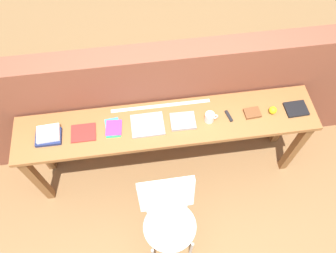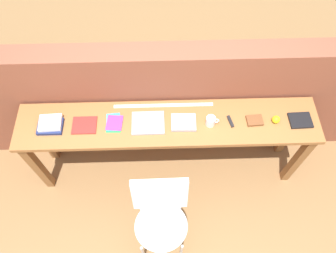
{
  "view_description": "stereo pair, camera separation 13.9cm",
  "coord_description": "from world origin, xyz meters",
  "px_view_note": "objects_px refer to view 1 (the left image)",
  "views": [
    {
      "loc": [
        -0.18,
        -1.08,
        3.17
      ],
      "look_at": [
        0.0,
        0.25,
        0.9
      ],
      "focal_mm": 35.0,
      "sensor_mm": 36.0,
      "label": 1
    },
    {
      "loc": [
        -0.04,
        -1.09,
        3.17
      ],
      "look_at": [
        0.0,
        0.25,
        0.9
      ],
      "focal_mm": 35.0,
      "sensor_mm": 36.0,
      "label": 2
    }
  ],
  "objects_px": {
    "leather_journal_brown": "(252,113)",
    "sports_ball_small": "(273,110)",
    "multitool_folded": "(229,116)",
    "book_repair_rightmost": "(296,109)",
    "mug": "(210,117)",
    "book_stack_leftmost": "(48,136)",
    "chair_white_moulded": "(169,215)",
    "book_open_centre": "(148,125)",
    "magazine_cycling": "(83,133)",
    "pamphlet_pile_colourful": "(113,128)"
  },
  "relations": [
    {
      "from": "book_stack_leftmost",
      "to": "mug",
      "type": "relative_size",
      "value": 1.84
    },
    {
      "from": "pamphlet_pile_colourful",
      "to": "magazine_cycling",
      "type": "bearing_deg",
      "value": -176.6
    },
    {
      "from": "book_open_centre",
      "to": "mug",
      "type": "height_order",
      "value": "mug"
    },
    {
      "from": "chair_white_moulded",
      "to": "pamphlet_pile_colourful",
      "type": "bearing_deg",
      "value": 118.65
    },
    {
      "from": "chair_white_moulded",
      "to": "mug",
      "type": "bearing_deg",
      "value": 56.39
    },
    {
      "from": "book_open_centre",
      "to": "book_stack_leftmost",
      "type": "bearing_deg",
      "value": 179.9
    },
    {
      "from": "leather_journal_brown",
      "to": "sports_ball_small",
      "type": "height_order",
      "value": "sports_ball_small"
    },
    {
      "from": "mug",
      "to": "multitool_folded",
      "type": "xyz_separation_m",
      "value": [
        0.17,
        0.01,
        -0.04
      ]
    },
    {
      "from": "chair_white_moulded",
      "to": "book_stack_leftmost",
      "type": "relative_size",
      "value": 4.41
    },
    {
      "from": "book_open_centre",
      "to": "sports_ball_small",
      "type": "xyz_separation_m",
      "value": [
        1.04,
        -0.01,
        0.02
      ]
    },
    {
      "from": "book_stack_leftmost",
      "to": "leather_journal_brown",
      "type": "height_order",
      "value": "book_stack_leftmost"
    },
    {
      "from": "multitool_folded",
      "to": "sports_ball_small",
      "type": "distance_m",
      "value": 0.37
    },
    {
      "from": "leather_journal_brown",
      "to": "multitool_folded",
      "type": "bearing_deg",
      "value": 176.84
    },
    {
      "from": "magazine_cycling",
      "to": "pamphlet_pile_colourful",
      "type": "xyz_separation_m",
      "value": [
        0.24,
        0.01,
        -0.0
      ]
    },
    {
      "from": "multitool_folded",
      "to": "chair_white_moulded",
      "type": "bearing_deg",
      "value": -132.15
    },
    {
      "from": "magazine_cycling",
      "to": "mug",
      "type": "relative_size",
      "value": 1.79
    },
    {
      "from": "magazine_cycling",
      "to": "sports_ball_small",
      "type": "distance_m",
      "value": 1.56
    },
    {
      "from": "pamphlet_pile_colourful",
      "to": "book_repair_rightmost",
      "type": "relative_size",
      "value": 1.03
    },
    {
      "from": "book_stack_leftmost",
      "to": "sports_ball_small",
      "type": "xyz_separation_m",
      "value": [
        1.83,
        -0.01,
        0.0
      ]
    },
    {
      "from": "book_open_centre",
      "to": "multitool_folded",
      "type": "relative_size",
      "value": 2.41
    },
    {
      "from": "book_open_centre",
      "to": "book_repair_rightmost",
      "type": "height_order",
      "value": "book_repair_rightmost"
    },
    {
      "from": "sports_ball_small",
      "to": "leather_journal_brown",
      "type": "bearing_deg",
      "value": 177.06
    },
    {
      "from": "multitool_folded",
      "to": "sports_ball_small",
      "type": "xyz_separation_m",
      "value": [
        0.37,
        -0.01,
        0.02
      ]
    },
    {
      "from": "chair_white_moulded",
      "to": "multitool_folded",
      "type": "xyz_separation_m",
      "value": [
        0.59,
        0.65,
        0.36
      ]
    },
    {
      "from": "mug",
      "to": "leather_journal_brown",
      "type": "xyz_separation_m",
      "value": [
        0.36,
        0.02,
        -0.03
      ]
    },
    {
      "from": "mug",
      "to": "book_stack_leftmost",
      "type": "bearing_deg",
      "value": 179.41
    },
    {
      "from": "leather_journal_brown",
      "to": "book_repair_rightmost",
      "type": "bearing_deg",
      "value": -4.85
    },
    {
      "from": "magazine_cycling",
      "to": "book_stack_leftmost",
      "type": "bearing_deg",
      "value": -179.59
    },
    {
      "from": "sports_ball_small",
      "to": "book_repair_rightmost",
      "type": "distance_m",
      "value": 0.21
    },
    {
      "from": "book_stack_leftmost",
      "to": "sports_ball_small",
      "type": "height_order",
      "value": "sports_ball_small"
    },
    {
      "from": "chair_white_moulded",
      "to": "magazine_cycling",
      "type": "relative_size",
      "value": 4.52
    },
    {
      "from": "mug",
      "to": "multitool_folded",
      "type": "relative_size",
      "value": 1.0
    },
    {
      "from": "chair_white_moulded",
      "to": "pamphlet_pile_colourful",
      "type": "distance_m",
      "value": 0.84
    },
    {
      "from": "chair_white_moulded",
      "to": "book_open_centre",
      "type": "xyz_separation_m",
      "value": [
        -0.08,
        0.66,
        0.36
      ]
    },
    {
      "from": "chair_white_moulded",
      "to": "leather_journal_brown",
      "type": "height_order",
      "value": "leather_journal_brown"
    },
    {
      "from": "mug",
      "to": "sports_ball_small",
      "type": "xyz_separation_m",
      "value": [
        0.53,
        0.01,
        -0.01
      ]
    },
    {
      "from": "pamphlet_pile_colourful",
      "to": "mug",
      "type": "bearing_deg",
      "value": -2.05
    },
    {
      "from": "book_open_centre",
      "to": "sports_ball_small",
      "type": "relative_size",
      "value": 4.12
    },
    {
      "from": "pamphlet_pile_colourful",
      "to": "book_open_centre",
      "type": "bearing_deg",
      "value": -1.92
    },
    {
      "from": "leather_journal_brown",
      "to": "book_repair_rightmost",
      "type": "relative_size",
      "value": 0.72
    },
    {
      "from": "book_stack_leftmost",
      "to": "pamphlet_pile_colourful",
      "type": "height_order",
      "value": "book_stack_leftmost"
    },
    {
      "from": "multitool_folded",
      "to": "sports_ball_small",
      "type": "bearing_deg",
      "value": -1.17
    },
    {
      "from": "book_open_centre",
      "to": "multitool_folded",
      "type": "height_order",
      "value": "book_open_centre"
    },
    {
      "from": "book_repair_rightmost",
      "to": "sports_ball_small",
      "type": "bearing_deg",
      "value": 178.21
    },
    {
      "from": "chair_white_moulded",
      "to": "leather_journal_brown",
      "type": "relative_size",
      "value": 6.86
    },
    {
      "from": "chair_white_moulded",
      "to": "leather_journal_brown",
      "type": "distance_m",
      "value": 1.09
    },
    {
      "from": "pamphlet_pile_colourful",
      "to": "sports_ball_small",
      "type": "distance_m",
      "value": 1.32
    },
    {
      "from": "pamphlet_pile_colourful",
      "to": "book_repair_rightmost",
      "type": "bearing_deg",
      "value": -0.82
    },
    {
      "from": "multitool_folded",
      "to": "book_repair_rightmost",
      "type": "height_order",
      "value": "book_repair_rightmost"
    },
    {
      "from": "book_stack_leftmost",
      "to": "mug",
      "type": "distance_m",
      "value": 1.3
    }
  ]
}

